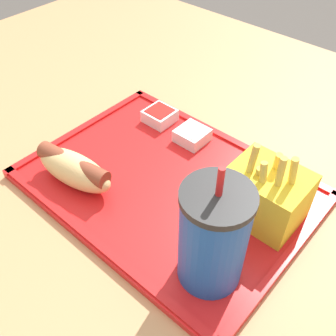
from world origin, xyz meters
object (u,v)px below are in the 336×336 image
(soda_cup, at_px, (213,237))
(sauce_cup_ketchup, at_px, (160,115))
(fries_carton, at_px, (266,194))
(sauce_cup_mayo, at_px, (192,135))
(hot_dog_far, at_px, (74,169))

(soda_cup, distance_m, sauce_cup_ketchup, 0.31)
(fries_carton, xyz_separation_m, sauce_cup_mayo, (0.17, -0.06, -0.03))
(hot_dog_far, bearing_deg, sauce_cup_mayo, -109.76)
(fries_carton, height_order, sauce_cup_ketchup, fries_carton)
(hot_dog_far, height_order, sauce_cup_mayo, hot_dog_far)
(sauce_cup_mayo, xyz_separation_m, sauce_cup_ketchup, (0.08, -0.00, 0.00))
(soda_cup, height_order, hot_dog_far, soda_cup)
(soda_cup, bearing_deg, sauce_cup_ketchup, -36.64)
(hot_dog_far, bearing_deg, soda_cup, -177.94)
(fries_carton, relative_size, sauce_cup_mayo, 2.50)
(soda_cup, xyz_separation_m, fries_carton, (0.00, -0.12, -0.03))
(hot_dog_far, distance_m, sauce_cup_mayo, 0.20)
(sauce_cup_ketchup, bearing_deg, fries_carton, 165.35)
(hot_dog_far, bearing_deg, fries_carton, -151.77)
(fries_carton, relative_size, sauce_cup_ketchup, 2.50)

